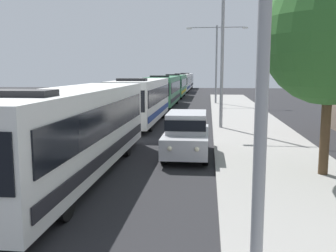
{
  "coord_description": "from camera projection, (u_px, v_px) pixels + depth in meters",
  "views": [
    {
      "loc": [
        3.3,
        -1.82,
        3.67
      ],
      "look_at": [
        1.69,
        13.33,
        1.45
      ],
      "focal_mm": 40.74,
      "sensor_mm": 36.0,
      "label": 1
    }
  ],
  "objects": [
    {
      "name": "bus_middle",
      "position": [
        164.0,
        90.0,
        39.4
      ],
      "size": [
        2.58,
        11.34,
        3.21
      ],
      "color": "#33724C",
      "rests_on": "ground_plane"
    },
    {
      "name": "bus_tail_end",
      "position": [
        186.0,
        80.0,
        77.7
      ],
      "size": [
        2.58,
        11.52,
        3.21
      ],
      "color": "silver",
      "rests_on": "ground_plane"
    },
    {
      "name": "bus_lead",
      "position": [
        73.0,
        129.0,
        13.05
      ],
      "size": [
        2.58,
        12.41,
        3.21
      ],
      "color": "silver",
      "rests_on": "ground_plane"
    },
    {
      "name": "bus_fourth_in_line",
      "position": [
        175.0,
        85.0,
        52.19
      ],
      "size": [
        2.58,
        10.53,
        3.21
      ],
      "color": "#33724C",
      "rests_on": "ground_plane"
    },
    {
      "name": "white_suv",
      "position": [
        187.0,
        133.0,
        16.35
      ],
      "size": [
        1.86,
        4.63,
        1.9
      ],
      "color": "#B7B7BC",
      "rests_on": "ground_plane"
    },
    {
      "name": "streetlamp_mid",
      "position": [
        222.0,
        44.0,
        23.14
      ],
      "size": [
        5.5,
        0.28,
        8.39
      ],
      "color": "gray",
      "rests_on": "sidewalk"
    },
    {
      "name": "streetlamp_far",
      "position": [
        216.0,
        56.0,
        40.84
      ],
      "size": [
        6.46,
        0.28,
        8.27
      ],
      "color": "gray",
      "rests_on": "sidewalk"
    },
    {
      "name": "bus_rear",
      "position": [
        182.0,
        82.0,
        65.03
      ],
      "size": [
        2.58,
        10.49,
        3.21
      ],
      "color": "silver",
      "rests_on": "ground_plane"
    },
    {
      "name": "roadside_tree",
      "position": [
        331.0,
        37.0,
        12.44
      ],
      "size": [
        4.51,
        4.51,
        6.87
      ],
      "color": "#4C3823",
      "rests_on": "sidewalk"
    },
    {
      "name": "bus_second_in_line",
      "position": [
        142.0,
        99.0,
        26.44
      ],
      "size": [
        2.58,
        11.27,
        3.21
      ],
      "color": "silver",
      "rests_on": "ground_plane"
    }
  ]
}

